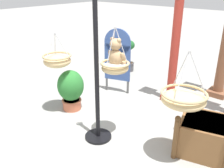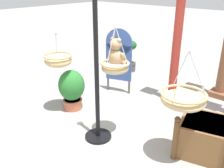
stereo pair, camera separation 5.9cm
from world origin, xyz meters
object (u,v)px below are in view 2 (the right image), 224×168
object	(u,v)px
hanging_basket_left_high	(58,60)
wooden_planter_box	(204,135)
display_sign_board	(119,56)
potted_plant_fern_front	(72,88)
greenhouse_pillar_left	(177,40)
potted_plant_bushy_green	(131,56)
hanging_basket_right_low	(183,99)
teddy_bear	(116,54)
hanging_basket_with_teddy	(115,67)
display_pole_central	(97,98)

from	to	relation	value
hanging_basket_left_high	wooden_planter_box	size ratio (longest dim) A/B	0.67
display_sign_board	potted_plant_fern_front	bearing A→B (deg)	-97.16
greenhouse_pillar_left	potted_plant_bushy_green	world-z (taller)	greenhouse_pillar_left
wooden_planter_box	potted_plant_bushy_green	size ratio (longest dim) A/B	1.09
hanging_basket_left_high	potted_plant_fern_front	xyz separation A→B (m)	(0.12, 0.18, -0.61)
hanging_basket_right_low	potted_plant_fern_front	size ratio (longest dim) A/B	0.96
teddy_bear	display_sign_board	world-z (taller)	teddy_bear
teddy_bear	potted_plant_fern_front	distance (m)	1.58
hanging_basket_with_teddy	greenhouse_pillar_left	xyz separation A→B (m)	(0.06, 1.81, 0.12)
potted_plant_bushy_green	hanging_basket_right_low	bearing A→B (deg)	-42.17
greenhouse_pillar_left	wooden_planter_box	world-z (taller)	greenhouse_pillar_left
teddy_bear	hanging_basket_right_low	bearing A→B (deg)	6.55
hanging_basket_right_low	display_sign_board	distance (m)	2.50
hanging_basket_with_teddy	display_sign_board	bearing A→B (deg)	128.31
hanging_basket_right_low	display_sign_board	size ratio (longest dim) A/B	0.53
hanging_basket_left_high	wooden_planter_box	world-z (taller)	hanging_basket_left_high
greenhouse_pillar_left	potted_plant_fern_front	xyz separation A→B (m)	(-1.31, -1.68, -0.89)
wooden_planter_box	display_sign_board	bearing A→B (deg)	160.81
display_pole_central	greenhouse_pillar_left	world-z (taller)	greenhouse_pillar_left
greenhouse_pillar_left	teddy_bear	bearing A→B (deg)	-91.93
teddy_bear	hanging_basket_left_high	size ratio (longest dim) A/B	0.70
display_pole_central	wooden_planter_box	world-z (taller)	display_pole_central
greenhouse_pillar_left	display_sign_board	distance (m)	1.31
teddy_bear	potted_plant_fern_front	bearing A→B (deg)	175.07
potted_plant_bushy_green	hanging_basket_left_high	bearing A→B (deg)	-81.90
greenhouse_pillar_left	wooden_planter_box	xyz separation A→B (m)	(1.23, -1.26, -1.05)
teddy_bear	potted_plant_bushy_green	distance (m)	3.36
greenhouse_pillar_left	potted_plant_bushy_green	size ratio (longest dim) A/B	3.13
potted_plant_bushy_green	display_pole_central	bearing A→B (deg)	-61.49
display_pole_central	teddy_bear	distance (m)	0.74
greenhouse_pillar_left	wooden_planter_box	size ratio (longest dim) A/B	2.87
hanging_basket_with_teddy	hanging_basket_right_low	world-z (taller)	hanging_basket_with_teddy
teddy_bear	hanging_basket_left_high	world-z (taller)	teddy_bear
potted_plant_bushy_green	potted_plant_fern_front	bearing A→B (deg)	-78.81
hanging_basket_left_high	greenhouse_pillar_left	bearing A→B (deg)	52.48
wooden_planter_box	potted_plant_bushy_green	distance (m)	3.75
teddy_bear	greenhouse_pillar_left	distance (m)	1.79
hanging_basket_right_low	display_sign_board	bearing A→B (deg)	150.31
teddy_bear	greenhouse_pillar_left	bearing A→B (deg)	88.07
potted_plant_fern_front	hanging_basket_with_teddy	bearing A→B (deg)	-5.94
wooden_planter_box	greenhouse_pillar_left	bearing A→B (deg)	134.39
hanging_basket_with_teddy	greenhouse_pillar_left	size ratio (longest dim) A/B	0.26
hanging_basket_left_high	hanging_basket_right_low	size ratio (longest dim) A/B	0.81
hanging_basket_left_high	display_sign_board	distance (m)	1.47
potted_plant_bushy_green	display_sign_board	size ratio (longest dim) A/B	0.60
hanging_basket_with_teddy	teddy_bear	bearing A→B (deg)	90.00
hanging_basket_with_teddy	wooden_planter_box	size ratio (longest dim) A/B	0.74
teddy_bear	greenhouse_pillar_left	world-z (taller)	greenhouse_pillar_left
hanging_basket_left_high	hanging_basket_right_low	bearing A→B (deg)	4.55
teddy_bear	hanging_basket_right_low	distance (m)	1.17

